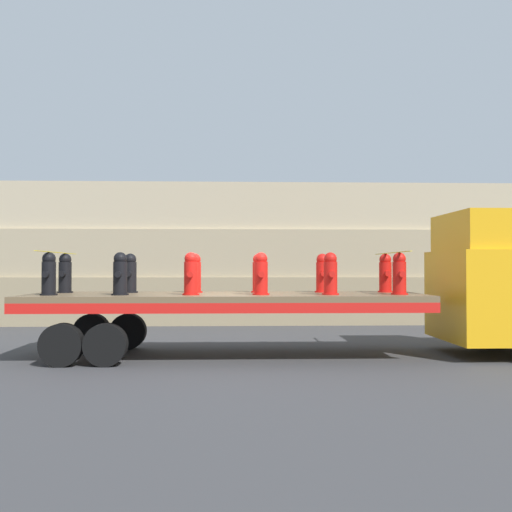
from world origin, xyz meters
TOP-DOWN VIEW (x-y plane):
  - ground_plane at (0.00, 0.00)m, footprint 120.00×120.00m
  - rock_cliff at (0.00, 7.90)m, footprint 60.00×3.30m
  - truck_cab at (6.00, 0.00)m, footprint 2.49×2.63m
  - flatbed_trailer at (-0.61, 0.00)m, footprint 8.35×2.60m
  - fire_hydrant_black_near_0 at (-3.58, -0.55)m, footprint 0.35×0.49m
  - fire_hydrant_black_far_0 at (-3.58, 0.55)m, footprint 0.35×0.49m
  - fire_hydrant_black_near_1 at (-2.15, -0.55)m, footprint 0.35×0.49m
  - fire_hydrant_black_far_1 at (-2.15, 0.55)m, footprint 0.35×0.49m
  - fire_hydrant_red_near_2 at (-0.72, -0.55)m, footprint 0.35×0.49m
  - fire_hydrant_red_far_2 at (-0.72, 0.55)m, footprint 0.35×0.49m
  - fire_hydrant_red_near_3 at (0.72, -0.55)m, footprint 0.35×0.49m
  - fire_hydrant_red_far_3 at (0.72, 0.55)m, footprint 0.35×0.49m
  - fire_hydrant_red_near_4 at (2.15, -0.55)m, footprint 0.35×0.49m
  - fire_hydrant_red_far_4 at (2.15, 0.55)m, footprint 0.35×0.49m
  - fire_hydrant_red_near_5 at (3.58, -0.55)m, footprint 0.35×0.49m
  - fire_hydrant_red_far_5 at (3.58, 0.55)m, footprint 0.35×0.49m
  - cargo_strap_rear at (-3.58, 0.00)m, footprint 0.05×2.70m
  - cargo_strap_middle at (3.58, 0.00)m, footprint 0.05×2.70m

SIDE VIEW (x-z plane):
  - ground_plane at x=0.00m, z-range 0.00..0.00m
  - flatbed_trailer at x=-0.61m, z-range 0.40..1.73m
  - truck_cab at x=6.00m, z-range 0.01..3.09m
  - fire_hydrant_black_near_0 at x=-3.58m, z-range 1.32..2.19m
  - fire_hydrant_black_far_0 at x=-3.58m, z-range 1.32..2.19m
  - fire_hydrant_black_near_1 at x=-2.15m, z-range 1.32..2.19m
  - fire_hydrant_black_far_1 at x=-2.15m, z-range 1.32..2.19m
  - fire_hydrant_red_near_2 at x=-0.72m, z-range 1.32..2.19m
  - fire_hydrant_red_far_2 at x=-0.72m, z-range 1.32..2.19m
  - fire_hydrant_red_near_3 at x=0.72m, z-range 1.32..2.19m
  - fire_hydrant_red_far_3 at x=0.72m, z-range 1.32..2.19m
  - fire_hydrant_red_near_4 at x=2.15m, z-range 1.32..2.19m
  - fire_hydrant_red_far_4 at x=2.15m, z-range 1.32..2.19m
  - fire_hydrant_red_near_5 at x=3.58m, z-range 1.32..2.19m
  - fire_hydrant_red_far_5 at x=3.58m, z-range 1.32..2.19m
  - cargo_strap_rear at x=-3.58m, z-range 2.20..2.22m
  - cargo_strap_middle at x=3.58m, z-range 2.20..2.22m
  - rock_cliff at x=0.00m, z-range 0.00..4.72m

